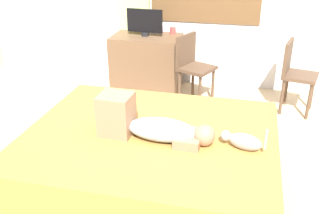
{
  "coord_description": "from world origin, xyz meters",
  "views": [
    {
      "loc": [
        0.66,
        -2.5,
        2.0
      ],
      "look_at": [
        0.02,
        0.25,
        0.64
      ],
      "focal_mm": 39.5,
      "sensor_mm": 36.0,
      "label": 1
    }
  ],
  "objects_px": {
    "person_lying": "(150,125)",
    "desk": "(147,63)",
    "cup": "(173,30)",
    "chair_spare": "(295,71)",
    "tv_monitor": "(145,22)",
    "bed": "(151,158)",
    "chair_by_desk": "(192,64)",
    "cat": "(243,141)"
  },
  "relations": [
    {
      "from": "person_lying",
      "to": "desk",
      "type": "xyz_separation_m",
      "value": [
        -0.64,
        2.13,
        -0.24
      ]
    },
    {
      "from": "desk",
      "to": "cup",
      "type": "distance_m",
      "value": 0.56
    },
    {
      "from": "desk",
      "to": "chair_spare",
      "type": "xyz_separation_m",
      "value": [
        1.89,
        -0.29,
        0.14
      ]
    },
    {
      "from": "person_lying",
      "to": "tv_monitor",
      "type": "relative_size",
      "value": 1.95
    },
    {
      "from": "tv_monitor",
      "to": "bed",
      "type": "bearing_deg",
      "value": -72.67
    },
    {
      "from": "desk",
      "to": "chair_by_desk",
      "type": "relative_size",
      "value": 1.05
    },
    {
      "from": "tv_monitor",
      "to": "chair_by_desk",
      "type": "height_order",
      "value": "tv_monitor"
    },
    {
      "from": "chair_by_desk",
      "to": "chair_spare",
      "type": "distance_m",
      "value": 1.21
    },
    {
      "from": "cup",
      "to": "chair_by_desk",
      "type": "relative_size",
      "value": 0.1
    },
    {
      "from": "cat",
      "to": "chair_spare",
      "type": "height_order",
      "value": "chair_spare"
    },
    {
      "from": "person_lying",
      "to": "tv_monitor",
      "type": "bearing_deg",
      "value": 107.18
    },
    {
      "from": "chair_by_desk",
      "to": "person_lying",
      "type": "bearing_deg",
      "value": -90.91
    },
    {
      "from": "cup",
      "to": "chair_by_desk",
      "type": "distance_m",
      "value": 0.67
    },
    {
      "from": "desk",
      "to": "person_lying",
      "type": "bearing_deg",
      "value": -73.18
    },
    {
      "from": "desk",
      "to": "tv_monitor",
      "type": "bearing_deg",
      "value": 180.0
    },
    {
      "from": "chair_by_desk",
      "to": "chair_spare",
      "type": "relative_size",
      "value": 1.0
    },
    {
      "from": "bed",
      "to": "tv_monitor",
      "type": "relative_size",
      "value": 4.39
    },
    {
      "from": "bed",
      "to": "cup",
      "type": "distance_m",
      "value": 2.34
    },
    {
      "from": "cat",
      "to": "chair_by_desk",
      "type": "distance_m",
      "value": 1.96
    },
    {
      "from": "desk",
      "to": "chair_by_desk",
      "type": "height_order",
      "value": "chair_by_desk"
    },
    {
      "from": "chair_by_desk",
      "to": "bed",
      "type": "bearing_deg",
      "value": -91.52
    },
    {
      "from": "person_lying",
      "to": "cat",
      "type": "bearing_deg",
      "value": -0.4
    },
    {
      "from": "chair_spare",
      "to": "person_lying",
      "type": "bearing_deg",
      "value": -124.13
    },
    {
      "from": "desk",
      "to": "tv_monitor",
      "type": "xyz_separation_m",
      "value": [
        -0.01,
        0.0,
        0.55
      ]
    },
    {
      "from": "desk",
      "to": "chair_spare",
      "type": "relative_size",
      "value": 1.05
    },
    {
      "from": "desk",
      "to": "chair_by_desk",
      "type": "distance_m",
      "value": 0.75
    },
    {
      "from": "tv_monitor",
      "to": "cup",
      "type": "distance_m",
      "value": 0.41
    },
    {
      "from": "bed",
      "to": "chair_by_desk",
      "type": "distance_m",
      "value": 1.77
    },
    {
      "from": "tv_monitor",
      "to": "person_lying",
      "type": "bearing_deg",
      "value": -72.82
    },
    {
      "from": "bed",
      "to": "cup",
      "type": "bearing_deg",
      "value": 97.85
    },
    {
      "from": "bed",
      "to": "cat",
      "type": "relative_size",
      "value": 6.04
    },
    {
      "from": "bed",
      "to": "chair_spare",
      "type": "bearing_deg",
      "value": 54.35
    },
    {
      "from": "bed",
      "to": "cat",
      "type": "height_order",
      "value": "cat"
    },
    {
      "from": "desk",
      "to": "chair_by_desk",
      "type": "bearing_deg",
      "value": -24.02
    },
    {
      "from": "person_lying",
      "to": "cup",
      "type": "distance_m",
      "value": 2.36
    },
    {
      "from": "bed",
      "to": "chair_spare",
      "type": "xyz_separation_m",
      "value": [
        1.26,
        1.76,
        0.26
      ]
    },
    {
      "from": "person_lying",
      "to": "cat",
      "type": "height_order",
      "value": "person_lying"
    },
    {
      "from": "cat",
      "to": "tv_monitor",
      "type": "distance_m",
      "value": 2.57
    },
    {
      "from": "cat",
      "to": "cup",
      "type": "relative_size",
      "value": 4.22
    },
    {
      "from": "person_lying",
      "to": "cat",
      "type": "relative_size",
      "value": 2.69
    },
    {
      "from": "bed",
      "to": "cup",
      "type": "height_order",
      "value": "cup"
    },
    {
      "from": "tv_monitor",
      "to": "chair_by_desk",
      "type": "distance_m",
      "value": 0.86
    }
  ]
}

